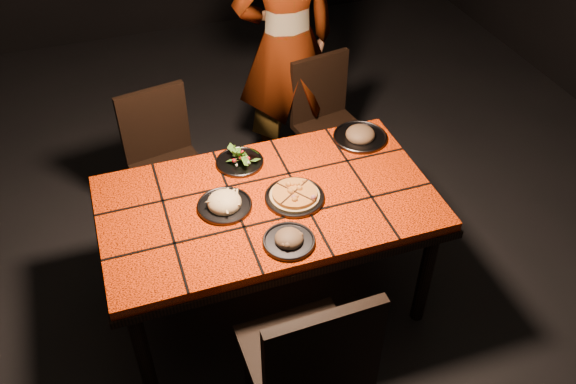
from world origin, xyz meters
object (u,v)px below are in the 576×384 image
object	(u,v)px
chair_far_right	(326,116)
chair_near	(311,362)
dining_table	(268,211)
diner	(286,44)
plate_pasta	(224,203)
chair_far_left	(164,154)
plate_pizza	(295,196)

from	to	relation	value
chair_far_right	chair_near	bearing A→B (deg)	-123.66
dining_table	chair_far_right	bearing A→B (deg)	53.44
dining_table	diner	world-z (taller)	diner
diner	plate_pasta	world-z (taller)	diner
dining_table	chair_far_right	xyz separation A→B (m)	(0.67, 0.91, -0.16)
chair_near	chair_far_left	distance (m)	1.68
dining_table	chair_far_left	bearing A→B (deg)	114.86
plate_pasta	diner	bearing A→B (deg)	58.62
dining_table	plate_pizza	bearing A→B (deg)	-17.74
diner	plate_pasta	distance (m)	1.34
chair_far_left	plate_pizza	world-z (taller)	chair_far_left
dining_table	plate_pasta	size ratio (longest dim) A/B	6.19
dining_table	chair_near	xyz separation A→B (m)	(-0.08, -0.82, -0.08)
chair_far_right	plate_pasta	world-z (taller)	chair_far_right
chair_far_left	plate_pasta	xyz separation A→B (m)	(0.18, -0.82, 0.26)
chair_near	chair_far_left	xyz separation A→B (m)	(-0.31, 1.65, -0.07)
chair_near	chair_far_right	distance (m)	1.88
chair_far_left	chair_far_right	distance (m)	1.06
plate_pasta	chair_far_right	bearing A→B (deg)	45.48
plate_pizza	chair_near	bearing A→B (deg)	-104.68
chair_near	plate_pasta	distance (m)	0.86
chair_far_right	diner	world-z (taller)	diner
dining_table	diner	distance (m)	1.28
chair_near	diner	xyz separation A→B (m)	(0.57, 1.97, 0.34)
plate_pasta	chair_near	bearing A→B (deg)	-81.09
dining_table	chair_far_left	size ratio (longest dim) A/B	1.80
plate_pizza	diner	bearing A→B (deg)	73.09
chair_near	chair_far_left	bearing A→B (deg)	-80.99
diner	plate_pasta	xyz separation A→B (m)	(-0.70, -1.14, -0.15)
chair_near	plate_pizza	bearing A→B (deg)	-106.19
chair_far_left	diner	xyz separation A→B (m)	(0.87, 0.32, 0.41)
diner	chair_far_right	bearing A→B (deg)	123.72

